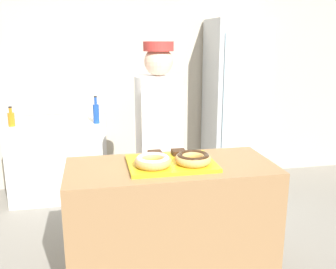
{
  "coord_description": "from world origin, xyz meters",
  "views": [
    {
      "loc": [
        -0.48,
        -2.25,
        1.69
      ],
      "look_at": [
        0.0,
        0.1,
        1.08
      ],
      "focal_mm": 40.0,
      "sensor_mm": 36.0,
      "label": 1
    }
  ],
  "objects_px": {
    "baker_person": "(159,143)",
    "chest_freezer": "(59,159)",
    "beverage_fridge": "(234,105)",
    "donut_chocolate_glaze": "(193,158)",
    "bottle_blue": "(96,113)",
    "bottle_orange": "(11,119)",
    "serving_tray": "(171,163)",
    "brownie_back_right": "(179,152)",
    "donut_light_glaze": "(153,161)",
    "brownie_back_left": "(155,154)"
  },
  "relations": [
    {
      "from": "chest_freezer",
      "to": "bottle_orange",
      "type": "xyz_separation_m",
      "value": [
        -0.41,
        -0.18,
        0.5
      ]
    },
    {
      "from": "donut_chocolate_glaze",
      "to": "bottle_blue",
      "type": "height_order",
      "value": "bottle_blue"
    },
    {
      "from": "brownie_back_left",
      "to": "bottle_orange",
      "type": "relative_size",
      "value": 0.46
    },
    {
      "from": "donut_chocolate_glaze",
      "to": "bottle_orange",
      "type": "height_order",
      "value": "bottle_orange"
    },
    {
      "from": "brownie_back_left",
      "to": "chest_freezer",
      "type": "distance_m",
      "value": 1.88
    },
    {
      "from": "beverage_fridge",
      "to": "chest_freezer",
      "type": "xyz_separation_m",
      "value": [
        -1.99,
        0.01,
        -0.52
      ]
    },
    {
      "from": "brownie_back_right",
      "to": "beverage_fridge",
      "type": "distance_m",
      "value": 1.93
    },
    {
      "from": "baker_person",
      "to": "bottle_blue",
      "type": "xyz_separation_m",
      "value": [
        -0.48,
        0.97,
        0.08
      ]
    },
    {
      "from": "serving_tray",
      "to": "donut_light_glaze",
      "type": "xyz_separation_m",
      "value": [
        -0.13,
        -0.07,
        0.05
      ]
    },
    {
      "from": "donut_chocolate_glaze",
      "to": "chest_freezer",
      "type": "bearing_deg",
      "value": 118.46
    },
    {
      "from": "chest_freezer",
      "to": "bottle_blue",
      "type": "bearing_deg",
      "value": -27.5
    },
    {
      "from": "donut_light_glaze",
      "to": "bottle_blue",
      "type": "distance_m",
      "value": 1.66
    },
    {
      "from": "bottle_blue",
      "to": "beverage_fridge",
      "type": "bearing_deg",
      "value": 7.57
    },
    {
      "from": "donut_chocolate_glaze",
      "to": "bottle_orange",
      "type": "xyz_separation_m",
      "value": [
        -1.41,
        1.66,
        -0.03
      ]
    },
    {
      "from": "donut_light_glaze",
      "to": "brownie_back_right",
      "type": "distance_m",
      "value": 0.3
    },
    {
      "from": "baker_person",
      "to": "bottle_orange",
      "type": "distance_m",
      "value": 1.65
    },
    {
      "from": "brownie_back_right",
      "to": "serving_tray",
      "type": "bearing_deg",
      "value": -120.31
    },
    {
      "from": "bottle_orange",
      "to": "donut_chocolate_glaze",
      "type": "bearing_deg",
      "value": -49.65
    },
    {
      "from": "donut_chocolate_glaze",
      "to": "bottle_orange",
      "type": "relative_size",
      "value": 1.18
    },
    {
      "from": "brownie_back_left",
      "to": "brownie_back_right",
      "type": "distance_m",
      "value": 0.16
    },
    {
      "from": "serving_tray",
      "to": "bottle_orange",
      "type": "relative_size",
      "value": 2.84
    },
    {
      "from": "serving_tray",
      "to": "baker_person",
      "type": "height_order",
      "value": "baker_person"
    },
    {
      "from": "donut_chocolate_glaze",
      "to": "donut_light_glaze",
      "type": "bearing_deg",
      "value": 180.0
    },
    {
      "from": "brownie_back_right",
      "to": "baker_person",
      "type": "bearing_deg",
      "value": 97.26
    },
    {
      "from": "donut_chocolate_glaze",
      "to": "baker_person",
      "type": "relative_size",
      "value": 0.14
    },
    {
      "from": "beverage_fridge",
      "to": "baker_person",
      "type": "bearing_deg",
      "value": -132.77
    },
    {
      "from": "donut_chocolate_glaze",
      "to": "brownie_back_left",
      "type": "xyz_separation_m",
      "value": [
        -0.21,
        0.21,
        -0.02
      ]
    },
    {
      "from": "bottle_orange",
      "to": "bottle_blue",
      "type": "xyz_separation_m",
      "value": [
        0.82,
        -0.03,
        0.03
      ]
    },
    {
      "from": "brownie_back_right",
      "to": "bottle_orange",
      "type": "distance_m",
      "value": 1.99
    },
    {
      "from": "brownie_back_right",
      "to": "donut_light_glaze",
      "type": "bearing_deg",
      "value": -135.74
    },
    {
      "from": "bottle_orange",
      "to": "brownie_back_right",
      "type": "bearing_deg",
      "value": -46.84
    },
    {
      "from": "beverage_fridge",
      "to": "bottle_orange",
      "type": "bearing_deg",
      "value": -175.78
    },
    {
      "from": "brownie_back_right",
      "to": "beverage_fridge",
      "type": "bearing_deg",
      "value": 57.47
    },
    {
      "from": "brownie_back_left",
      "to": "brownie_back_right",
      "type": "relative_size",
      "value": 1.0
    },
    {
      "from": "brownie_back_right",
      "to": "bottle_blue",
      "type": "bearing_deg",
      "value": 110.69
    },
    {
      "from": "brownie_back_left",
      "to": "chest_freezer",
      "type": "relative_size",
      "value": 0.09
    },
    {
      "from": "bottle_orange",
      "to": "donut_light_glaze",
      "type": "bearing_deg",
      "value": -55.28
    },
    {
      "from": "donut_light_glaze",
      "to": "chest_freezer",
      "type": "height_order",
      "value": "donut_light_glaze"
    },
    {
      "from": "serving_tray",
      "to": "donut_light_glaze",
      "type": "height_order",
      "value": "donut_light_glaze"
    },
    {
      "from": "brownie_back_left",
      "to": "serving_tray",
      "type": "bearing_deg",
      "value": -59.69
    },
    {
      "from": "brownie_back_right",
      "to": "beverage_fridge",
      "type": "height_order",
      "value": "beverage_fridge"
    },
    {
      "from": "donut_light_glaze",
      "to": "bottle_blue",
      "type": "relative_size",
      "value": 0.83
    },
    {
      "from": "brownie_back_right",
      "to": "donut_chocolate_glaze",
      "type": "bearing_deg",
      "value": -77.05
    },
    {
      "from": "baker_person",
      "to": "chest_freezer",
      "type": "height_order",
      "value": "baker_person"
    },
    {
      "from": "chest_freezer",
      "to": "baker_person",
      "type": "bearing_deg",
      "value": -53.1
    },
    {
      "from": "donut_chocolate_glaze",
      "to": "baker_person",
      "type": "bearing_deg",
      "value": 99.09
    },
    {
      "from": "baker_person",
      "to": "chest_freezer",
      "type": "bearing_deg",
      "value": 126.9
    },
    {
      "from": "baker_person",
      "to": "bottle_blue",
      "type": "relative_size",
      "value": 5.99
    },
    {
      "from": "serving_tray",
      "to": "beverage_fridge",
      "type": "relative_size",
      "value": 0.29
    },
    {
      "from": "bottle_orange",
      "to": "serving_tray",
      "type": "bearing_deg",
      "value": -51.23
    }
  ]
}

